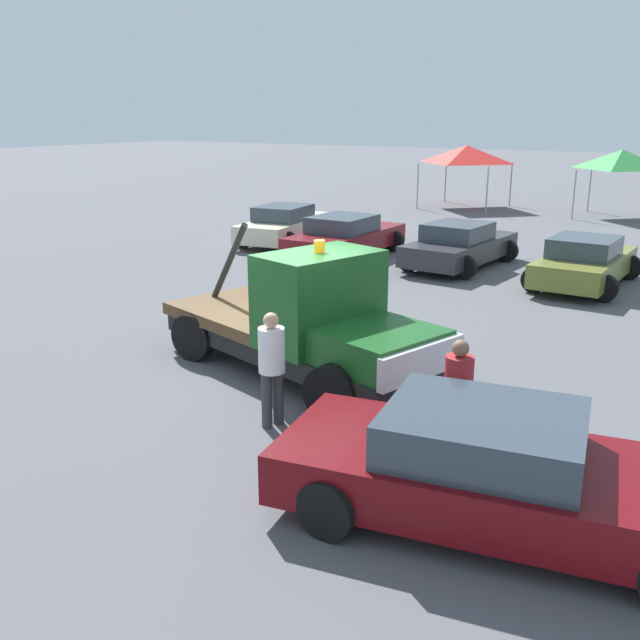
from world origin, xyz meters
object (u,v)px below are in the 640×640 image
object	(u,v)px
person_near_truck	(458,392)
parked_car_olive	(584,262)
traffic_cone	(274,302)
parked_car_maroon	(345,237)
person_at_hood	(272,361)
canopy_tent_green	(622,159)
canopy_tent_red	(467,154)
parked_car_cream	(286,225)
foreground_car	(499,472)
tow_truck	(309,325)
parked_car_charcoal	(459,245)

from	to	relation	value
person_near_truck	parked_car_olive	distance (m)	11.18
traffic_cone	parked_car_maroon	bearing A→B (deg)	106.34
person_near_truck	person_at_hood	world-z (taller)	person_at_hood
parked_car_olive	canopy_tent_green	size ratio (longest dim) A/B	1.42
canopy_tent_red	parked_car_cream	bearing A→B (deg)	-97.65
person_at_hood	parked_car_maroon	xyz separation A→B (m)	(-5.55, 11.65, -0.35)
parked_car_cream	traffic_cone	bearing A→B (deg)	-154.78
foreground_car	person_at_hood	world-z (taller)	person_at_hood
canopy_tent_red	canopy_tent_green	size ratio (longest dim) A/B	1.14
canopy_tent_red	person_at_hood	bearing A→B (deg)	-74.86
parked_car_cream	foreground_car	bearing A→B (deg)	-145.71
tow_truck	canopy_tent_green	size ratio (longest dim) A/B	1.95
tow_truck	traffic_cone	distance (m)	4.40
parked_car_maroon	parked_car_olive	bearing A→B (deg)	-91.11
person_at_hood	parked_car_cream	world-z (taller)	person_at_hood
canopy_tent_green	canopy_tent_red	bearing A→B (deg)	-178.56
parked_car_maroon	canopy_tent_green	bearing A→B (deg)	-21.85
parked_car_maroon	traffic_cone	xyz separation A→B (m)	(1.93, -6.59, -0.40)
parked_car_olive	canopy_tent_red	size ratio (longest dim) A/B	1.25
person_near_truck	parked_car_maroon	world-z (taller)	person_near_truck
foreground_car	canopy_tent_green	bearing A→B (deg)	87.86
person_at_hood	canopy_tent_green	xyz separation A→B (m)	(0.05, 25.73, 1.51)
foreground_car	traffic_cone	distance (m)	9.38
canopy_tent_red	canopy_tent_green	bearing A→B (deg)	1.44
parked_car_cream	parked_car_charcoal	world-z (taller)	same
person_near_truck	canopy_tent_green	world-z (taller)	canopy_tent_green
parked_car_maroon	parked_car_charcoal	xyz separation A→B (m)	(3.66, 0.47, -0.00)
tow_truck	parked_car_cream	xyz separation A→B (m)	(-8.02, 10.84, -0.30)
canopy_tent_green	traffic_cone	xyz separation A→B (m)	(-3.67, -20.66, -2.26)
person_near_truck	traffic_cone	size ratio (longest dim) A/B	3.05
canopy_tent_red	traffic_cone	size ratio (longest dim) A/B	6.37
parked_car_cream	parked_car_olive	world-z (taller)	same
person_at_hood	parked_car_cream	size ratio (longest dim) A/B	0.36
person_at_hood	parked_car_charcoal	world-z (taller)	person_at_hood
parked_car_maroon	parked_car_cream	bearing A→B (deg)	69.86
person_near_truck	person_at_hood	bearing A→B (deg)	-171.46
parked_car_charcoal	parked_car_olive	bearing A→B (deg)	-94.97
foreground_car	parked_car_maroon	size ratio (longest dim) A/B	1.10
tow_truck	person_near_truck	world-z (taller)	tow_truck
foreground_car	parked_car_maroon	xyz separation A→B (m)	(-9.21, 12.48, -0.00)
parked_car_maroon	parked_car_olive	size ratio (longest dim) A/B	1.10
tow_truck	foreground_car	world-z (taller)	tow_truck
parked_car_charcoal	canopy_tent_green	world-z (taller)	canopy_tent_green
parked_car_olive	foreground_car	bearing A→B (deg)	-169.86
person_near_truck	parked_car_charcoal	bearing A→B (deg)	111.79
parked_car_cream	person_near_truck	bearing A→B (deg)	-145.40
parked_car_olive	traffic_cone	bearing A→B (deg)	141.56
foreground_car	canopy_tent_green	world-z (taller)	canopy_tent_green
foreground_car	tow_truck	bearing A→B (deg)	137.28
person_at_hood	parked_car_olive	bearing A→B (deg)	-82.94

